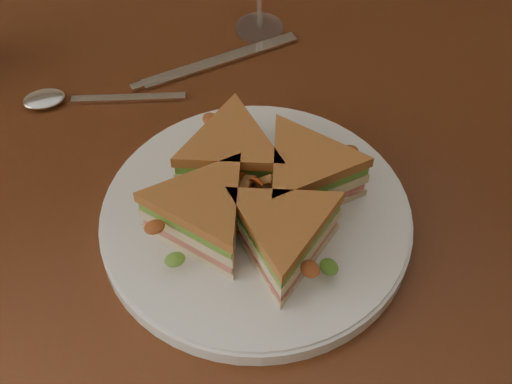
# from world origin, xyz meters

# --- Properties ---
(table) EXTENTS (1.20, 0.80, 0.75)m
(table) POSITION_xyz_m (0.00, 0.00, 0.65)
(table) COLOR #38190C
(table) RESTS_ON ground
(plate) EXTENTS (0.30, 0.30, 0.02)m
(plate) POSITION_xyz_m (0.05, -0.10, 0.76)
(plate) COLOR silver
(plate) RESTS_ON table
(sandwich_wedges) EXTENTS (0.25, 0.25, 0.06)m
(sandwich_wedges) POSITION_xyz_m (0.05, -0.10, 0.80)
(sandwich_wedges) COLOR beige
(sandwich_wedges) RESTS_ON plate
(crisps_mound) EXTENTS (0.09, 0.09, 0.05)m
(crisps_mound) POSITION_xyz_m (0.05, -0.10, 0.79)
(crisps_mound) COLOR #B34616
(crisps_mound) RESTS_ON plate
(spoon) EXTENTS (0.18, 0.06, 0.01)m
(spoon) POSITION_xyz_m (-0.11, 0.13, 0.75)
(spoon) COLOR silver
(spoon) RESTS_ON table
(knife) EXTENTS (0.21, 0.05, 0.00)m
(knife) POSITION_xyz_m (0.07, 0.14, 0.75)
(knife) COLOR silver
(knife) RESTS_ON table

